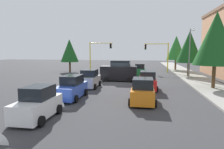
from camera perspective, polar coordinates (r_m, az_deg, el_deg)
The scene contains 17 objects.
ground_plane at distance 24.85m, azimuth 1.73°, elevation -2.57°, with size 120.00×120.00×0.00m, color #353538.
sidewalk_kerb at distance 30.43m, azimuth 23.08°, elevation -1.24°, with size 80.00×4.00×0.15m, color gray.
lane_arrow_near at distance 14.81m, azimuth -16.29°, elevation -9.38°, with size 2.40×1.10×1.10m.
traffic_signal_far_right at distance 39.33m, azimuth -3.78°, elevation 6.81°, with size 0.36×4.59×5.71m.
traffic_signal_far_left at distance 38.37m, azimuth 13.09°, elevation 6.43°, with size 0.36×4.59×5.49m.
street_lamp_curbside at distance 28.52m, azimuth 21.59°, elevation 6.94°, with size 2.15×0.28×7.00m.
tree_roadside_far at distance 42.75m, azimuth 17.96°, elevation 7.31°, with size 3.89×3.89×7.09m.
tree_roadside_mid at distance 32.99m, azimuth 21.39°, elevation 7.46°, with size 3.92×3.92×7.15m.
tree_roadside_near at distance 23.46m, azimuth 27.73°, elevation 9.15°, with size 4.43×4.43×8.11m.
tree_opposite_side at distance 39.00m, azimuth -12.12°, elevation 6.73°, with size 3.43×3.43×6.24m.
delivery_van_black at distance 26.66m, azimuth 2.05°, elevation 0.85°, with size 2.22×4.80×2.77m.
car_orange at distance 15.69m, azimuth 8.84°, elevation -4.92°, with size 3.75×2.04×1.98m.
car_red at distance 21.11m, azimuth 10.19°, elevation -1.90°, with size 3.99×2.03×1.98m.
car_blue at distance 17.40m, azimuth -11.51°, elevation -3.81°, with size 4.20×1.93×1.98m.
car_silver at distance 22.26m, azimuth -6.56°, elevation -1.39°, with size 3.66×2.11×1.98m.
car_green at distance 32.84m, azimuth 8.03°, elevation 1.25°, with size 4.17×1.97×1.98m.
car_white at distance 12.82m, azimuth -20.60°, elevation -7.97°, with size 3.66×1.92×1.98m.
Camera 1 is at (24.29, 3.28, 4.09)m, focal length 31.78 mm.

